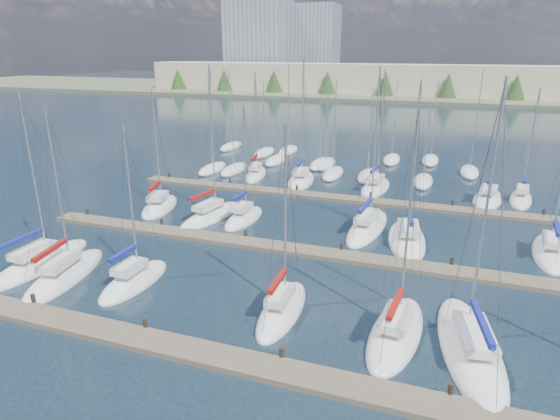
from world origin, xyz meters
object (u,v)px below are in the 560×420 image
(sailboat_e, at_px, (396,333))
(sailboat_a, at_px, (40,263))
(sailboat_j, at_px, (244,218))
(sailboat_c, at_px, (134,281))
(sailboat_b, at_px, (65,275))
(sailboat_f, at_px, (470,348))
(sailboat_i, at_px, (211,216))
(sailboat_m, at_px, (550,253))
(sailboat_l, at_px, (407,239))
(sailboat_r, at_px, (521,199))
(sailboat_d, at_px, (282,310))
(sailboat_o, at_px, (301,180))
(sailboat_n, at_px, (256,175))
(sailboat_q, at_px, (487,199))
(sailboat_p, at_px, (375,187))
(sailboat_k, at_px, (367,227))
(sailboat_h, at_px, (160,207))

(sailboat_e, height_order, sailboat_a, sailboat_e)
(sailboat_j, bearing_deg, sailboat_c, -96.38)
(sailboat_b, height_order, sailboat_e, sailboat_e)
(sailboat_f, height_order, sailboat_b, sailboat_f)
(sailboat_f, distance_m, sailboat_c, 21.03)
(sailboat_f, bearing_deg, sailboat_i, 138.71)
(sailboat_b, bearing_deg, sailboat_m, 14.99)
(sailboat_i, xyz_separation_m, sailboat_j, (3.12, 0.41, -0.00))
(sailboat_l, xyz_separation_m, sailboat_r, (10.15, 14.95, 0.02))
(sailboat_a, bearing_deg, sailboat_c, -0.78)
(sailboat_i, bearing_deg, sailboat_d, -39.37)
(sailboat_c, relative_size, sailboat_r, 0.94)
(sailboat_e, bearing_deg, sailboat_o, 122.51)
(sailboat_e, distance_m, sailboat_n, 34.93)
(sailboat_r, bearing_deg, sailboat_f, -93.34)
(sailboat_l, bearing_deg, sailboat_f, -80.05)
(sailboat_q, bearing_deg, sailboat_p, -172.72)
(sailboat_l, xyz_separation_m, sailboat_m, (10.56, 0.96, 0.00))
(sailboat_f, distance_m, sailboat_k, 17.41)
(sailboat_d, relative_size, sailboat_n, 0.91)
(sailboat_f, bearing_deg, sailboat_j, 133.88)
(sailboat_k, bearing_deg, sailboat_p, 100.88)
(sailboat_i, height_order, sailboat_m, sailboat_i)
(sailboat_i, xyz_separation_m, sailboat_k, (14.19, 1.89, -0.00))
(sailboat_d, height_order, sailboat_n, sailboat_n)
(sailboat_h, xyz_separation_m, sailboat_d, (17.65, -14.07, 0.01))
(sailboat_f, height_order, sailboat_p, sailboat_f)
(sailboat_q, relative_size, sailboat_c, 1.00)
(sailboat_b, relative_size, sailboat_j, 1.07)
(sailboat_l, distance_m, sailboat_j, 14.55)
(sailboat_d, bearing_deg, sailboat_o, 102.97)
(sailboat_b, distance_m, sailboat_p, 33.16)
(sailboat_p, relative_size, sailboat_a, 1.05)
(sailboat_i, height_order, sailboat_c, sailboat_i)
(sailboat_f, distance_m, sailboat_i, 25.95)
(sailboat_p, distance_m, sailboat_a, 34.12)
(sailboat_i, distance_m, sailboat_n, 15.21)
(sailboat_o, bearing_deg, sailboat_c, -104.16)
(sailboat_l, height_order, sailboat_j, sailboat_l)
(sailboat_l, height_order, sailboat_r, sailboat_l)
(sailboat_m, distance_m, sailboat_d, 22.11)
(sailboat_q, bearing_deg, sailboat_a, -130.00)
(sailboat_d, bearing_deg, sailboat_e, -3.23)
(sailboat_b, bearing_deg, sailboat_p, 48.79)
(sailboat_k, bearing_deg, sailboat_n, 145.72)
(sailboat_q, distance_m, sailboat_m, 13.30)
(sailboat_p, height_order, sailboat_m, sailboat_p)
(sailboat_j, xyz_separation_m, sailboat_m, (25.11, 0.81, -0.01))
(sailboat_n, bearing_deg, sailboat_d, -76.46)
(sailboat_o, bearing_deg, sailboat_i, -113.96)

